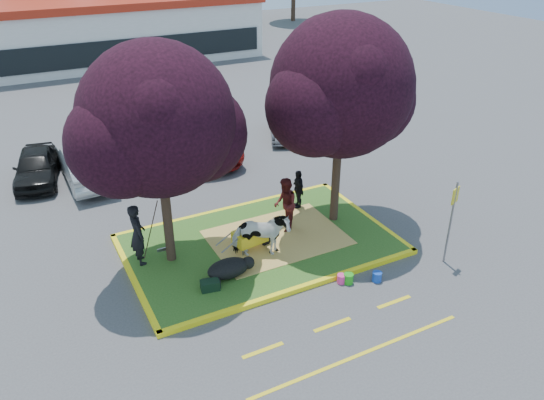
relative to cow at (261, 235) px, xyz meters
name	(u,v)px	position (x,y,z in m)	size (l,w,h in m)	color
ground	(260,246)	(0.32, 0.70, -0.87)	(90.00, 90.00, 0.00)	#424244
median_island	(260,244)	(0.32, 0.70, -0.80)	(8.00, 5.00, 0.15)	#2A591B
curb_near	(301,288)	(0.32, -1.88, -0.80)	(8.30, 0.16, 0.15)	yellow
curb_far	(228,209)	(0.32, 3.28, -0.80)	(8.30, 0.16, 0.15)	yellow
curb_left	(133,279)	(-3.76, 0.70, -0.80)	(0.16, 5.30, 0.15)	yellow
curb_right	(365,215)	(4.40, 0.70, -0.80)	(0.16, 5.30, 0.15)	yellow
straw_bedding	(277,237)	(0.92, 0.70, -0.72)	(4.20, 3.00, 0.01)	#DAB659
tree_purple_left	(159,127)	(-2.46, 1.08, 3.49)	(5.06, 4.20, 6.51)	black
tree_purple_right	(342,93)	(3.25, 0.88, 3.69)	(5.30, 4.40, 6.82)	black
fire_lane_stripe_a	(263,350)	(-1.68, -3.50, -0.87)	(1.10, 0.12, 0.01)	yellow
fire_lane_stripe_b	(332,325)	(0.32, -3.50, -0.87)	(1.10, 0.12, 0.01)	yellow
fire_lane_stripe_c	(394,302)	(2.32, -3.50, -0.87)	(1.10, 0.12, 0.01)	yellow
fire_lane_long	(360,355)	(0.32, -4.70, -0.87)	(6.00, 0.10, 0.01)	yellow
retail_building	(115,28)	(2.32, 28.68, 1.38)	(20.40, 8.40, 4.40)	silver
cow	(261,235)	(0.00, 0.00, 0.00)	(0.78, 1.71, 1.45)	silver
calf	(228,268)	(-1.30, -0.52, -0.45)	(1.25, 0.71, 0.54)	black
handler	(138,234)	(-3.33, 1.37, 0.23)	(0.70, 0.46, 1.91)	black
visitor_a	(285,205)	(1.42, 1.07, 0.18)	(0.88, 0.69, 1.81)	#4A1515
visitor_b	(298,189)	(2.56, 2.21, -0.02)	(0.83, 0.35, 1.42)	black
wheelbarrow	(250,237)	(-0.13, 0.46, -0.26)	(1.80, 0.74, 0.68)	black
gear_bag_dark	(211,284)	(-1.92, -0.78, -0.60)	(0.49, 0.27, 0.25)	black
gear_bag_green	(210,285)	(-1.99, -0.86, -0.59)	(0.52, 0.32, 0.28)	black
sign_post	(452,214)	(4.91, -2.65, 0.81)	(0.36, 0.16, 2.70)	slate
bucket_green	(348,279)	(1.71, -2.20, -0.72)	(0.28, 0.28, 0.30)	green
bucket_pink	(341,279)	(1.53, -2.10, -0.74)	(0.25, 0.25, 0.27)	#F73691
bucket_blue	(377,277)	(2.49, -2.50, -0.73)	(0.27, 0.27, 0.29)	#1746B9
car_black	(36,166)	(-5.41, 9.04, -0.22)	(1.54, 3.83, 1.30)	black
car_silver	(85,163)	(-3.69, 8.26, -0.13)	(1.57, 4.50, 1.48)	#ADB1B5
car_red	(200,138)	(1.28, 8.60, -0.09)	(2.59, 5.62, 1.56)	#97110C
car_white	(211,133)	(2.12, 9.48, -0.27)	(1.70, 4.17, 1.21)	silver
car_grey	(284,124)	(5.63, 8.95, -0.28)	(1.27, 3.63, 1.20)	#56585E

